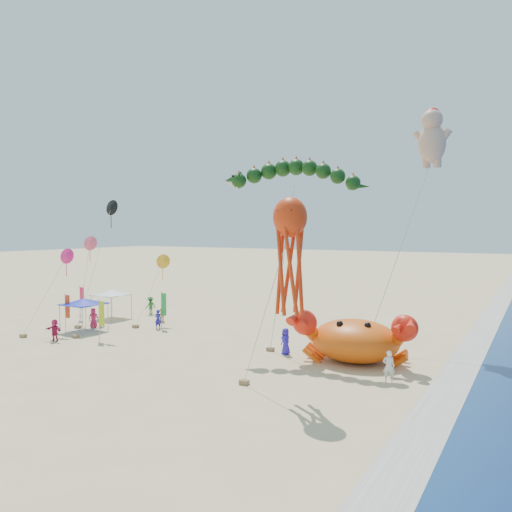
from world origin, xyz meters
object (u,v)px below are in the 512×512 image
at_px(dragon_kite, 293,179).
at_px(canopy_blue, 84,301).
at_px(octopus_kite, 290,247).
at_px(crab_inflatable, 354,339).
at_px(canopy_white, 111,293).
at_px(cherub_kite, 432,137).

height_order(dragon_kite, canopy_blue, dragon_kite).
relative_size(octopus_kite, canopy_blue, 3.12).
bearing_deg(octopus_kite, dragon_kite, 115.00).
xyz_separation_m(dragon_kite, canopy_blue, (-17.94, -2.62, -9.43)).
bearing_deg(crab_inflatable, canopy_white, 171.79).
bearing_deg(canopy_white, cherub_kite, 9.30).
bearing_deg(octopus_kite, canopy_blue, 165.00).
relative_size(cherub_kite, canopy_blue, 5.36).
xyz_separation_m(octopus_kite, canopy_white, (-24.33, 11.25, -5.12)).
height_order(cherub_kite, octopus_kite, cherub_kite).
distance_m(dragon_kite, canopy_blue, 20.44).
bearing_deg(crab_inflatable, canopy_blue, -175.62).
height_order(crab_inflatable, canopy_white, crab_inflatable).
xyz_separation_m(canopy_blue, canopy_white, (-2.43, 5.38, -0.00)).
bearing_deg(canopy_white, crab_inflatable, -8.21).
distance_m(crab_inflatable, cherub_kite, 16.30).
bearing_deg(dragon_kite, canopy_blue, -171.69).
bearing_deg(octopus_kite, cherub_kite, 76.54).
bearing_deg(canopy_white, canopy_blue, -65.65).
relative_size(crab_inflatable, cherub_kite, 0.44).
height_order(dragon_kite, octopus_kite, dragon_kite).
xyz_separation_m(crab_inflatable, dragon_kite, (-4.82, 0.88, 10.39)).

